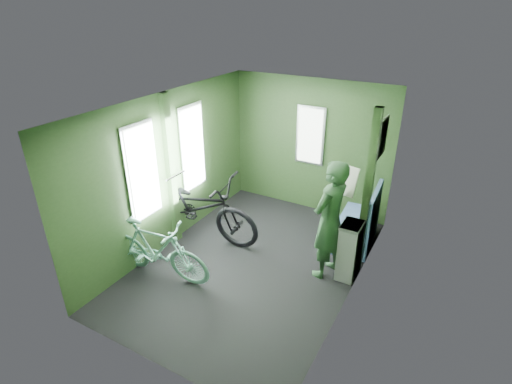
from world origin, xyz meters
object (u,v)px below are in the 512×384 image
bicycle_black (199,236)px  passenger (330,220)px  bench_seat (358,228)px  bicycle_mint (160,278)px  waste_box (349,251)px

bicycle_black → passenger: size_ratio=1.27×
bicycle_black → passenger: bearing=-88.7°
passenger → bench_seat: passenger is taller
bicycle_mint → bench_seat: (2.09, 2.13, 0.28)m
bicycle_mint → bicycle_black: bearing=3.0°
bicycle_mint → passenger: 2.41m
passenger → bench_seat: 1.08m
bicycle_black → bench_seat: bearing=-67.2°
bicycle_black → bicycle_mint: size_ratio=1.37×
waste_box → bench_seat: bearing=97.6°
bicycle_black → bench_seat: size_ratio=2.19×
bicycle_black → bicycle_mint: bicycle_black is taller
bench_seat → passenger: bearing=-104.6°
passenger → bicycle_black: bearing=-71.9°
bicycle_black → waste_box: waste_box is taller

